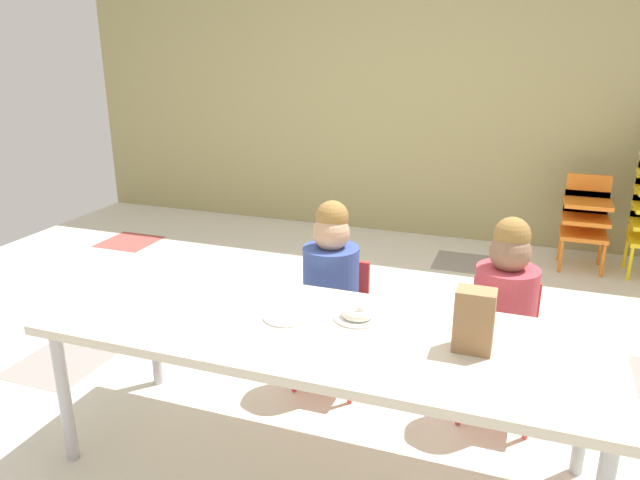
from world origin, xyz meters
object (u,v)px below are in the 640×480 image
(seated_child_near_camera, at_px, (332,278))
(paper_plate_near_edge, at_px, (357,318))
(paper_bag_brown, at_px, (474,320))
(donut_powdered_on_plate, at_px, (357,312))
(paper_plate_center_table, at_px, (287,317))
(kid_chair_orange_stack, at_px, (586,216))
(craft_table, at_px, (320,339))
(seated_child_middle_seat, at_px, (505,302))

(seated_child_near_camera, xyz_separation_m, paper_plate_near_edge, (0.26, -0.47, 0.05))
(paper_bag_brown, bearing_deg, donut_powdered_on_plate, 167.37)
(paper_plate_center_table, bearing_deg, kid_chair_orange_stack, 65.59)
(craft_table, height_order, paper_bag_brown, paper_bag_brown)
(craft_table, bearing_deg, seated_child_near_camera, 104.80)
(craft_table, height_order, paper_plate_near_edge, paper_plate_near_edge)
(paper_plate_near_edge, height_order, donut_powdered_on_plate, donut_powdered_on_plate)
(seated_child_middle_seat, height_order, paper_plate_near_edge, seated_child_middle_seat)
(seated_child_near_camera, height_order, paper_bag_brown, seated_child_near_camera)
(paper_bag_brown, bearing_deg, paper_plate_center_table, 178.72)
(craft_table, distance_m, seated_child_near_camera, 0.61)
(paper_plate_near_edge, distance_m, donut_powdered_on_plate, 0.02)
(kid_chair_orange_stack, relative_size, donut_powdered_on_plate, 5.47)
(seated_child_near_camera, relative_size, paper_plate_center_table, 5.10)
(seated_child_near_camera, height_order, seated_child_middle_seat, same)
(donut_powdered_on_plate, bearing_deg, seated_child_middle_seat, 42.38)
(donut_powdered_on_plate, bearing_deg, paper_bag_brown, -12.63)
(paper_plate_center_table, bearing_deg, craft_table, -13.68)
(seated_child_middle_seat, bearing_deg, paper_plate_center_table, -144.37)
(craft_table, distance_m, seated_child_middle_seat, 0.85)
(paper_bag_brown, distance_m, paper_plate_center_table, 0.70)
(paper_plate_near_edge, bearing_deg, seated_child_middle_seat, 42.38)
(seated_child_near_camera, relative_size, donut_powdered_on_plate, 7.38)
(seated_child_near_camera, bearing_deg, paper_plate_center_table, -89.28)
(seated_child_near_camera, relative_size, seated_child_middle_seat, 1.00)
(seated_child_near_camera, bearing_deg, kid_chair_orange_stack, 60.14)
(craft_table, height_order, seated_child_near_camera, seated_child_near_camera)
(seated_child_near_camera, relative_size, paper_plate_near_edge, 5.10)
(craft_table, distance_m, paper_bag_brown, 0.56)
(paper_plate_near_edge, xyz_separation_m, paper_plate_center_table, (-0.25, -0.08, 0.00))
(kid_chair_orange_stack, xyz_separation_m, paper_plate_near_edge, (-0.96, -2.60, 0.21))
(kid_chair_orange_stack, bearing_deg, seated_child_middle_seat, -101.91)
(paper_plate_center_table, distance_m, donut_powdered_on_plate, 0.27)
(seated_child_middle_seat, relative_size, paper_plate_center_table, 5.10)
(craft_table, xyz_separation_m, donut_powdered_on_plate, (0.11, 0.12, 0.07))
(paper_bag_brown, bearing_deg, paper_plate_near_edge, 167.37)
(craft_table, distance_m, donut_powdered_on_plate, 0.17)
(kid_chair_orange_stack, height_order, paper_plate_near_edge, kid_chair_orange_stack)
(kid_chair_orange_stack, bearing_deg, craft_table, -111.47)
(kid_chair_orange_stack, distance_m, paper_bag_brown, 2.77)
(paper_bag_brown, xyz_separation_m, paper_plate_center_table, (-0.69, 0.02, -0.11))
(kid_chair_orange_stack, bearing_deg, paper_bag_brown, -101.11)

